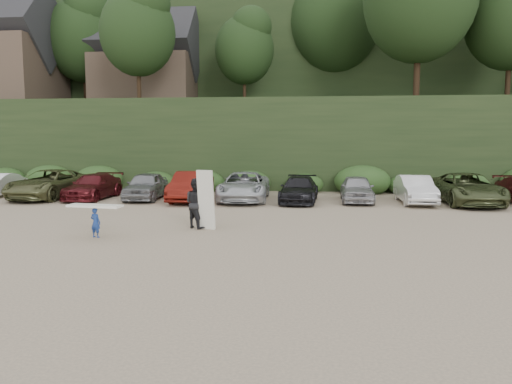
# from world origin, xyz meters

# --- Properties ---
(ground) EXTENTS (120.00, 120.00, 0.00)m
(ground) POSITION_xyz_m (0.00, 0.00, 0.00)
(ground) COLOR tan
(ground) RESTS_ON ground
(hillside_backdrop) EXTENTS (90.00, 41.50, 28.00)m
(hillside_backdrop) POSITION_xyz_m (-0.26, 35.93, 11.22)
(hillside_backdrop) COLOR black
(hillside_backdrop) RESTS_ON ground
(parked_cars) EXTENTS (36.51, 6.12, 1.62)m
(parked_cars) POSITION_xyz_m (-1.72, 9.98, 0.76)
(parked_cars) COLOR #9A9A9E
(parked_cars) RESTS_ON ground
(child_surfer) EXTENTS (1.98, 0.76, 1.16)m
(child_surfer) POSITION_xyz_m (-5.87, -0.34, 0.79)
(child_surfer) COLOR navy
(child_surfer) RESTS_ON ground
(adult_surfer) EXTENTS (1.41, 1.13, 2.28)m
(adult_surfer) POSITION_xyz_m (-2.73, 1.80, 0.98)
(adult_surfer) COLOR black
(adult_surfer) RESTS_ON ground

